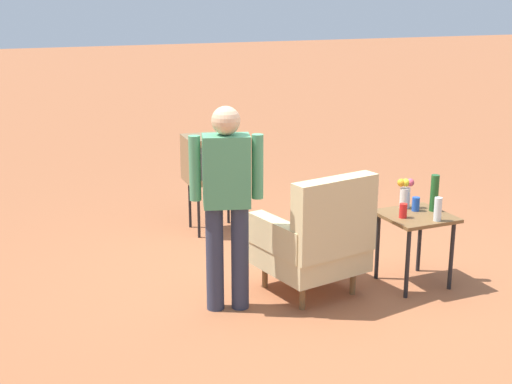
{
  "coord_description": "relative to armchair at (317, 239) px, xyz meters",
  "views": [
    {
      "loc": [
        2.68,
        5.07,
        2.44
      ],
      "look_at": [
        0.14,
        -0.77,
        0.65
      ],
      "focal_mm": 49.43,
      "sensor_mm": 36.0,
      "label": 1
    }
  ],
  "objects": [
    {
      "name": "ground_plane",
      "position": [
        -0.03,
        -0.24,
        -0.5
      ],
      "size": [
        60.0,
        60.0,
        0.0
      ],
      "primitive_type": "plane",
      "color": "#A05B38"
    },
    {
      "name": "armchair",
      "position": [
        0.0,
        0.0,
        0.0
      ],
      "size": [
        0.89,
        0.9,
        1.06
      ],
      "color": "brown",
      "rests_on": "ground"
    },
    {
      "name": "side_table",
      "position": [
        -0.89,
        0.13,
        0.04
      ],
      "size": [
        0.56,
        0.56,
        0.63
      ],
      "color": "black",
      "rests_on": "ground"
    },
    {
      "name": "tv_on_stand",
      "position": [
        0.2,
        -1.92,
        0.28
      ],
      "size": [
        0.63,
        0.48,
        1.03
      ],
      "color": "black",
      "rests_on": "ground"
    },
    {
      "name": "person_standing",
      "position": [
        0.77,
        -0.05,
        0.44
      ],
      "size": [
        0.55,
        0.32,
        1.64
      ],
      "color": "#2D3347",
      "rests_on": "ground"
    },
    {
      "name": "soda_can_blue",
      "position": [
        -0.94,
        0.04,
        0.2
      ],
      "size": [
        0.07,
        0.07,
        0.12
      ],
      "primitive_type": "cylinder",
      "color": "blue",
      "rests_on": "side_table"
    },
    {
      "name": "bottle_short_clear",
      "position": [
        -0.94,
        0.34,
        0.24
      ],
      "size": [
        0.06,
        0.06,
        0.2
      ],
      "primitive_type": "cylinder",
      "color": "silver",
      "rests_on": "side_table"
    },
    {
      "name": "soda_can_red",
      "position": [
        -0.73,
        0.16,
        0.2
      ],
      "size": [
        0.07,
        0.07,
        0.12
      ],
      "primitive_type": "cylinder",
      "color": "red",
      "rests_on": "side_table"
    },
    {
      "name": "bottle_wine_green",
      "position": [
        -1.09,
        0.1,
        0.3
      ],
      "size": [
        0.07,
        0.07,
        0.32
      ],
      "primitive_type": "cylinder",
      "color": "#1E5623",
      "rests_on": "side_table"
    },
    {
      "name": "flower_vase",
      "position": [
        -0.91,
        -0.07,
        0.28
      ],
      "size": [
        0.15,
        0.1,
        0.27
      ],
      "color": "silver",
      "rests_on": "side_table"
    }
  ]
}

